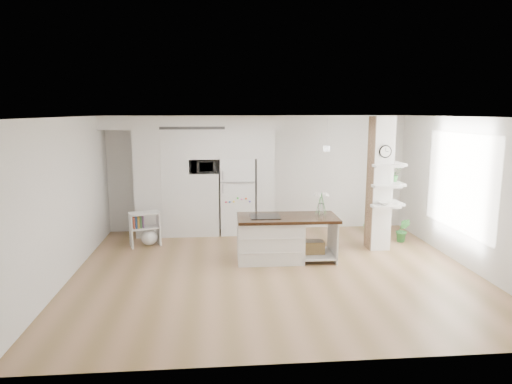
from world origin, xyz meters
The scene contains 14 objects.
floor centered at (0.00, 0.00, 0.00)m, with size 7.00×6.00×0.01m, color #A37B58.
room centered at (0.00, 0.00, 1.86)m, with size 7.04×6.04×2.72m.
cabinet_wall centered at (-1.45, 2.67, 1.51)m, with size 4.00×0.71×2.70m.
refrigerator centered at (-0.53, 2.68, 0.88)m, with size 0.78×0.69×1.75m.
column centered at (2.38, 1.13, 1.35)m, with size 0.69×0.90×2.70m.
window centered at (3.48, 0.30, 1.50)m, with size 2.40×2.40×0.00m, color white.
pendant_light centered at (1.70, 0.15, 2.12)m, with size 0.12×0.12×0.10m, color white.
kitchen_island centered at (0.11, 0.63, 0.44)m, with size 1.90×0.93×1.42m.
bookshelf centered at (-2.48, 1.80, 0.31)m, with size 0.68×0.52×0.72m.
floor_plant_a centered at (3.00, 1.58, 0.26)m, with size 0.29×0.23×0.52m, color #34833A.
floor_plant_b centered at (2.56, 2.50, 0.21)m, with size 0.24×0.24×0.42m, color #34833A.
microwave centered at (-1.27, 2.62, 1.57)m, with size 0.54×0.37×0.30m, color #2D2D2D.
shelf_plant centered at (2.63, 1.30, 1.52)m, with size 0.27×0.23×0.30m, color #34833A.
decor_bowl centered at (2.30, 0.90, 1.00)m, with size 0.22×0.22×0.05m, color white.
Camera 1 is at (-1.00, -7.65, 2.79)m, focal length 32.00 mm.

